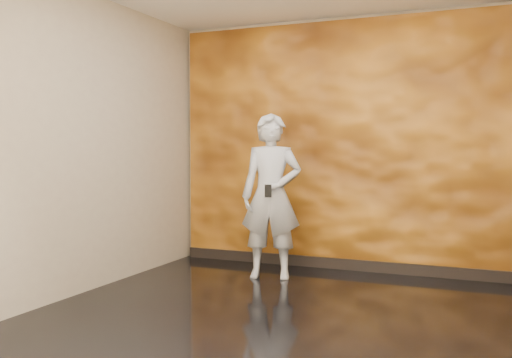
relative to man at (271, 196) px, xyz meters
The scene contains 5 objects.
room 1.49m from the man, 63.89° to the right, with size 4.02×4.02×2.81m.
feature_wall 1.08m from the man, 49.62° to the left, with size 3.90×0.06×2.75m, color orange.
baseboard 1.21m from the man, 47.99° to the left, with size 3.90×0.04×0.12m, color black.
man is the anchor object (origin of this frame).
phone 0.24m from the man, 76.64° to the right, with size 0.07×0.01×0.13m, color black.
Camera 1 is at (1.53, -4.25, 1.34)m, focal length 40.00 mm.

